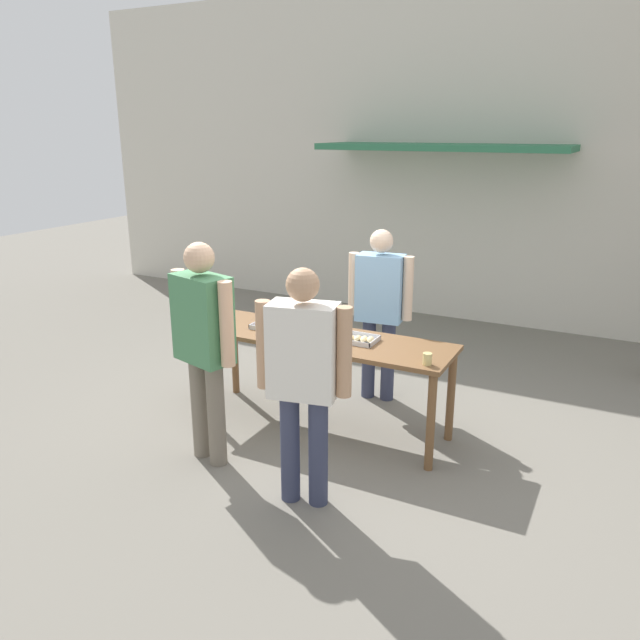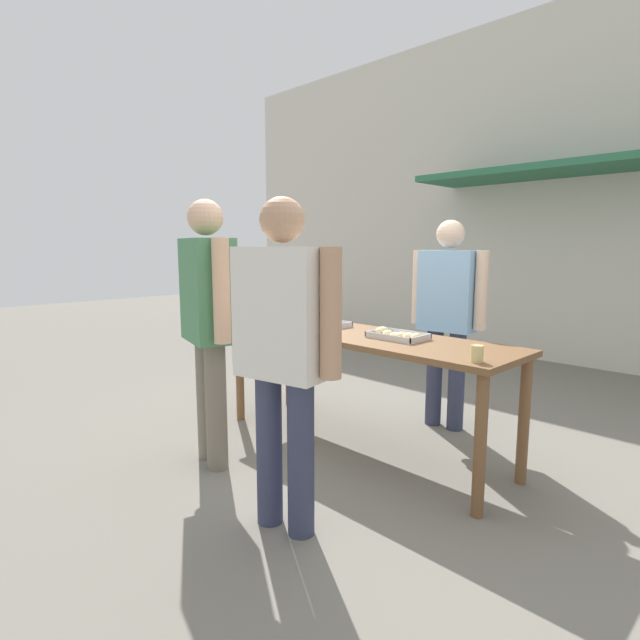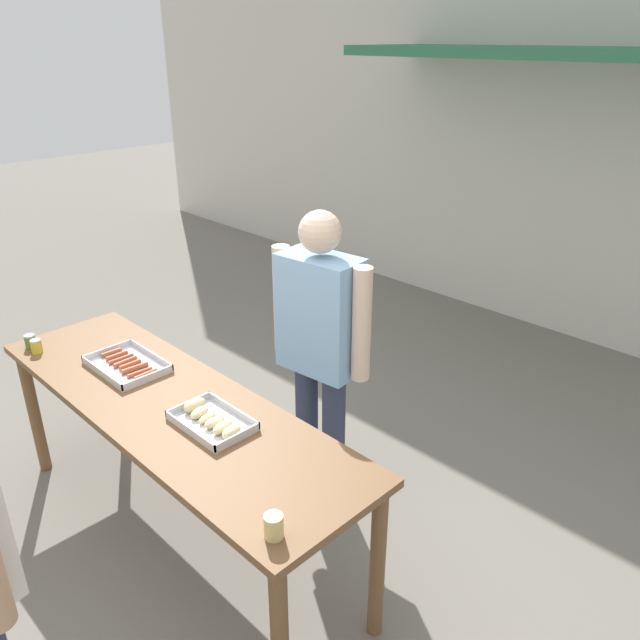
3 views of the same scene
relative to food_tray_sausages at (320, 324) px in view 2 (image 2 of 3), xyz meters
The scene contains 11 objects.
ground_plane 1.00m from the food_tray_sausages, ahead, with size 24.00×24.00×0.00m, color slate.
building_facade_back 4.20m from the food_tray_sausages, 83.48° to the left, with size 12.00×1.11×4.50m.
serving_table 0.47m from the food_tray_sausages, ahead, with size 2.39×0.70×0.87m.
food_tray_sausages is the anchor object (origin of this frame).
food_tray_buns 0.77m from the food_tray_sausages, ahead, with size 0.39×0.25×0.07m.
condiment_jar_mustard 0.67m from the food_tray_sausages, 156.00° to the right, with size 0.06×0.06×0.08m.
condiment_jar_ketchup 0.59m from the food_tray_sausages, 152.43° to the right, with size 0.06×0.06×0.08m.
beer_cup 1.53m from the food_tray_sausages, 10.03° to the right, with size 0.07×0.07×0.09m.
person_server_behind_table 1.06m from the food_tray_sausages, 49.42° to the left, with size 0.64×0.29×1.72m.
person_customer_holding_hotdog 1.00m from the food_tray_sausages, 95.05° to the right, with size 0.67×0.38×1.82m.
person_customer_with_cup 1.48m from the food_tray_sausages, 52.16° to the right, with size 0.67×0.35×1.76m.
Camera 2 is at (2.37, -2.77, 1.51)m, focal length 28.00 mm.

